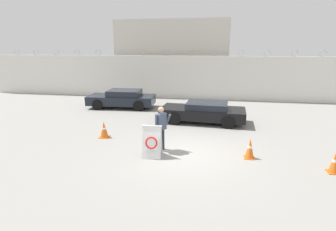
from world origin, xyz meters
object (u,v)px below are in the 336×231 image
barricade_sign (152,141)px  parked_car_front_coupe (122,99)px  security_guard (161,126)px  traffic_cone_far (104,130)px  traffic_cone_near (335,162)px  traffic_cone_mid (250,148)px  parked_car_rear_sedan (203,112)px

barricade_sign → parked_car_front_coupe: 8.48m
security_guard → traffic_cone_far: (-2.83, 1.03, -0.61)m
barricade_sign → traffic_cone_far: bearing=142.5°
security_guard → parked_car_front_coupe: bearing=59.8°
traffic_cone_far → traffic_cone_near: bearing=-12.8°
security_guard → traffic_cone_near: bearing=-69.7°
barricade_sign → traffic_cone_mid: (3.54, 0.47, -0.22)m
barricade_sign → security_guard: security_guard is taller
traffic_cone_near → parked_car_rear_sedan: size_ratio=0.16×
parked_car_front_coupe → traffic_cone_mid: bearing=132.7°
parked_car_rear_sedan → parked_car_front_coupe: bearing=-21.6°
parked_car_front_coupe → security_guard: bearing=116.9°
security_guard → parked_car_rear_sedan: bearing=10.5°
traffic_cone_near → parked_car_front_coupe: 12.64m
traffic_cone_mid → parked_car_rear_sedan: parked_car_rear_sedan is taller
traffic_cone_near → traffic_cone_far: bearing=167.2°
barricade_sign → traffic_cone_mid: barricade_sign is taller
traffic_cone_near → traffic_cone_far: 8.92m
security_guard → parked_car_rear_sedan: size_ratio=0.38×
traffic_cone_far → parked_car_rear_sedan: parked_car_rear_sedan is taller
parked_car_front_coupe → parked_car_rear_sedan: 6.09m
security_guard → traffic_cone_mid: bearing=-64.1°
security_guard → traffic_cone_near: security_guard is taller
traffic_cone_far → parked_car_front_coupe: bearing=101.8°
traffic_cone_mid → barricade_sign: bearing=-172.4°
barricade_sign → parked_car_rear_sedan: size_ratio=0.26×
security_guard → parked_car_front_coupe: size_ratio=0.39×
traffic_cone_mid → parked_car_rear_sedan: 4.86m
traffic_cone_far → barricade_sign: bearing=-33.1°
parked_car_rear_sedan → security_guard: bearing=75.0°
security_guard → barricade_sign: bearing=-167.7°
traffic_cone_far → parked_car_rear_sedan: size_ratio=0.16×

